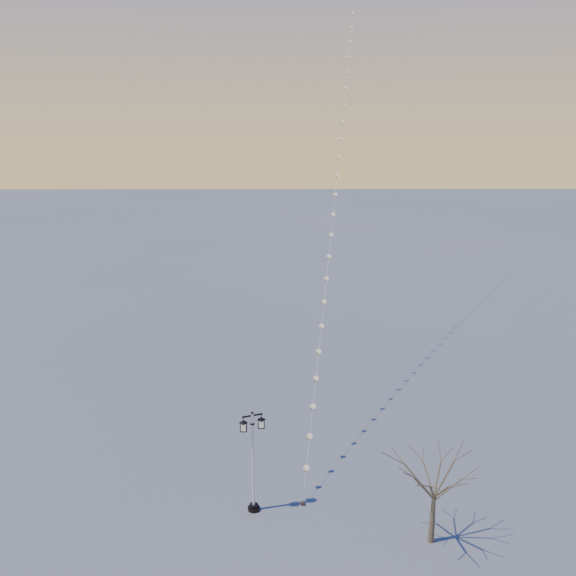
{
  "coord_description": "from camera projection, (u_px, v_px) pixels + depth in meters",
  "views": [
    {
      "loc": [
        1.47,
        -25.04,
        18.61
      ],
      "look_at": [
        1.68,
        8.11,
        9.58
      ],
      "focal_mm": 38.34,
      "sensor_mm": 36.0,
      "label": 1
    }
  ],
  "objects": [
    {
      "name": "ground",
      "position": [
        254.0,
        528.0,
        29.04
      ],
      "size": [
        300.0,
        300.0,
        0.0
      ],
      "primitive_type": "plane",
      "color": "#5B5E5C",
      "rests_on": "ground"
    },
    {
      "name": "kite_train",
      "position": [
        343.0,
        100.0,
        46.72
      ],
      "size": [
        7.77,
        44.46,
        40.44
      ],
      "rotation": [
        0.0,
        0.0,
        0.43
      ],
      "color": "#372620",
      "rests_on": "ground"
    },
    {
      "name": "street_lamp",
      "position": [
        253.0,
        457.0,
        29.65
      ],
      "size": [
        1.3,
        0.78,
        5.34
      ],
      "rotation": [
        0.0,
        0.0,
        0.36
      ],
      "color": "black",
      "rests_on": "ground"
    },
    {
      "name": "bare_tree",
      "position": [
        435.0,
        480.0,
        27.32
      ],
      "size": [
        2.78,
        2.78,
        4.61
      ],
      "rotation": [
        0.0,
        0.0,
        -0.42
      ],
      "color": "brown",
      "rests_on": "ground"
    }
  ]
}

